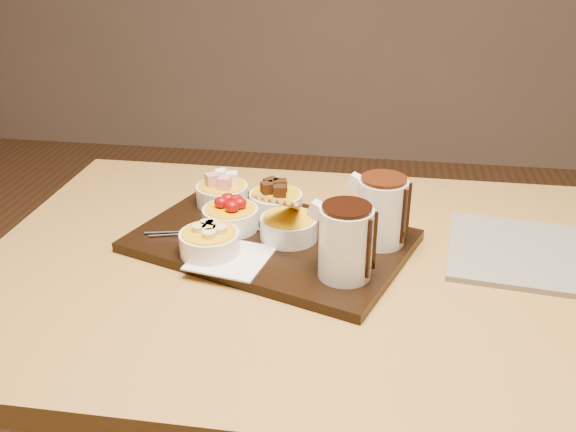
# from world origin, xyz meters

# --- Properties ---
(dining_table) EXTENTS (1.20, 0.80, 0.75)m
(dining_table) POSITION_xyz_m (0.00, 0.00, 0.65)
(dining_table) COLOR #A9813E
(dining_table) RESTS_ON ground
(serving_board) EXTENTS (0.53, 0.43, 0.02)m
(serving_board) POSITION_xyz_m (-0.11, 0.04, 0.76)
(serving_board) COLOR black
(serving_board) RESTS_ON dining_table
(napkin) EXTENTS (0.14, 0.14, 0.00)m
(napkin) POSITION_xyz_m (-0.17, -0.04, 0.77)
(napkin) COLOR white
(napkin) RESTS_ON serving_board
(bowl_marshmallows) EXTENTS (0.10, 0.10, 0.04)m
(bowl_marshmallows) POSITION_xyz_m (-0.23, 0.16, 0.79)
(bowl_marshmallows) COLOR white
(bowl_marshmallows) RESTS_ON serving_board
(bowl_cake) EXTENTS (0.10, 0.10, 0.04)m
(bowl_cake) POSITION_xyz_m (-0.12, 0.14, 0.79)
(bowl_cake) COLOR white
(bowl_cake) RESTS_ON serving_board
(bowl_strawberries) EXTENTS (0.10, 0.10, 0.04)m
(bowl_strawberries) POSITION_xyz_m (-0.19, 0.06, 0.79)
(bowl_strawberries) COLOR white
(bowl_strawberries) RESTS_ON serving_board
(bowl_biscotti) EXTENTS (0.10, 0.10, 0.04)m
(bowl_biscotti) POSITION_xyz_m (-0.08, 0.04, 0.79)
(bowl_biscotti) COLOR white
(bowl_biscotti) RESTS_ON serving_board
(bowl_bananas) EXTENTS (0.10, 0.10, 0.04)m
(bowl_bananas) POSITION_xyz_m (-0.20, -0.03, 0.79)
(bowl_bananas) COLOR white
(bowl_bananas) RESTS_ON serving_board
(pitcher_dark_chocolate) EXTENTS (0.11, 0.11, 0.11)m
(pitcher_dark_chocolate) POSITION_xyz_m (0.02, -0.07, 0.82)
(pitcher_dark_chocolate) COLOR silver
(pitcher_dark_chocolate) RESTS_ON serving_board
(pitcher_milk_chocolate) EXTENTS (0.11, 0.11, 0.11)m
(pitcher_milk_chocolate) POSITION_xyz_m (0.07, 0.05, 0.82)
(pitcher_milk_chocolate) COLOR silver
(pitcher_milk_chocolate) RESTS_ON serving_board
(fondue_skewers) EXTENTS (0.09, 0.26, 0.01)m
(fondue_skewers) POSITION_xyz_m (-0.21, 0.04, 0.77)
(fondue_skewers) COLOR silver
(fondue_skewers) RESTS_ON serving_board
(newspaper) EXTENTS (0.33, 0.28, 0.01)m
(newspaper) POSITION_xyz_m (0.35, 0.07, 0.76)
(newspaper) COLOR beige
(newspaper) RESTS_ON dining_table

